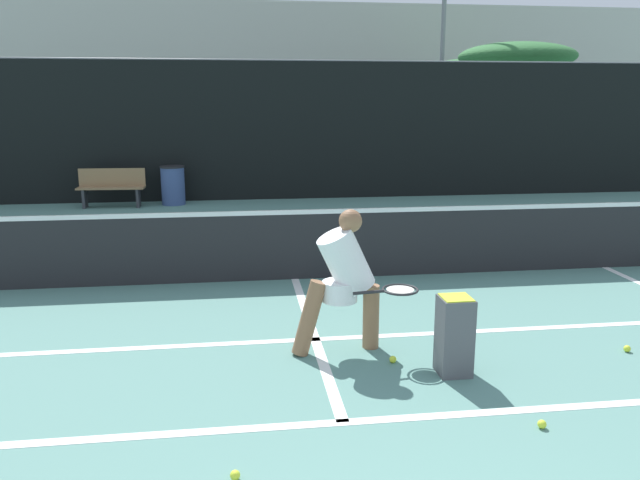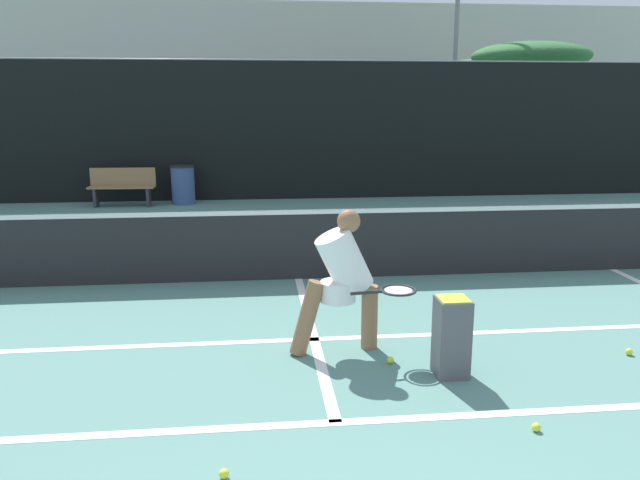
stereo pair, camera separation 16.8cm
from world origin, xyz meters
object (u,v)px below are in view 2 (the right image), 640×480
Objects in this scene: courtside_bench at (122,186)px; parked_car at (367,158)px; ball_hopper at (452,335)px; player_practicing at (343,278)px; trash_bin at (183,185)px.

courtside_bench is 8.30m from parked_car.
courtside_bench is at bearing -142.16° from parked_car.
player_practicing is at bearing 143.65° from ball_hopper.
courtside_bench is 1.66× the size of trash_bin.
ball_hopper is 14.70m from parked_car.
player_practicing reaches higher than courtside_bench.
parked_car is (1.90, 14.57, 0.19)m from ball_hopper.
parked_car is at bearing 40.30° from courtside_bench.
trash_bin is (1.34, 0.16, -0.01)m from courtside_bench.
player_practicing is 1.14m from ball_hopper.
ball_hopper is 10.56m from courtside_bench.
courtside_bench is (-4.66, 9.48, 0.09)m from ball_hopper.
parked_car is at bearing 71.14° from player_practicing.
ball_hopper is 0.48× the size of courtside_bench.
courtside_bench is at bearing 105.57° from player_practicing.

